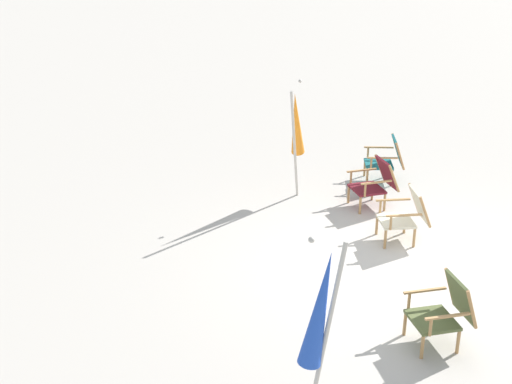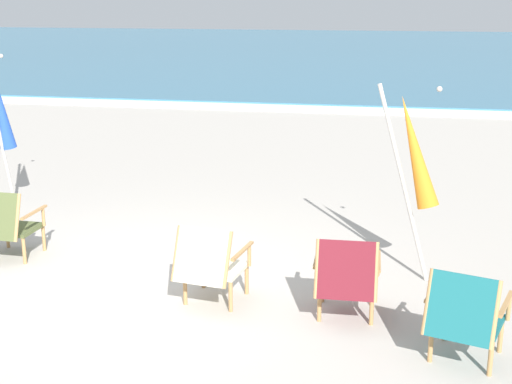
{
  "view_description": "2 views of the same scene",
  "coord_description": "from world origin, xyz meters",
  "px_view_note": "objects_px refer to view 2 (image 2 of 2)",
  "views": [
    {
      "loc": [
        -7.82,
        4.21,
        4.77
      ],
      "look_at": [
        1.65,
        1.76,
        0.67
      ],
      "focal_mm": 50.0,
      "sensor_mm": 36.0,
      "label": 1
    },
    {
      "loc": [
        2.51,
        -6.4,
        2.87
      ],
      "look_at": [
        0.92,
        1.59,
        0.61
      ],
      "focal_mm": 50.0,
      "sensor_mm": 36.0,
      "label": 2
    }
  ],
  "objects_px": {
    "beach_chair_back_right": "(347,276)",
    "beach_chair_far_center": "(6,223)",
    "beach_chair_mid_center": "(465,315)",
    "umbrella_furled_blue": "(0,109)",
    "umbrella_furled_orange": "(415,153)",
    "beach_chair_back_left": "(210,263)"
  },
  "relations": [
    {
      "from": "beach_chair_back_right",
      "to": "beach_chair_far_center",
      "type": "height_order",
      "value": "beach_chair_far_center"
    },
    {
      "from": "beach_chair_mid_center",
      "to": "umbrella_furled_blue",
      "type": "height_order",
      "value": "umbrella_furled_blue"
    },
    {
      "from": "umbrella_furled_orange",
      "to": "umbrella_furled_blue",
      "type": "relative_size",
      "value": 0.96
    },
    {
      "from": "beach_chair_mid_center",
      "to": "beach_chair_far_center",
      "type": "bearing_deg",
      "value": 163.23
    },
    {
      "from": "umbrella_furled_blue",
      "to": "beach_chair_mid_center",
      "type": "bearing_deg",
      "value": -29.69
    },
    {
      "from": "beach_chair_back_left",
      "to": "beach_chair_far_center",
      "type": "distance_m",
      "value": 2.63
    },
    {
      "from": "beach_chair_back_left",
      "to": "beach_chair_back_right",
      "type": "relative_size",
      "value": 1.01
    },
    {
      "from": "beach_chair_mid_center",
      "to": "beach_chair_back_left",
      "type": "bearing_deg",
      "value": 162.61
    },
    {
      "from": "beach_chair_back_left",
      "to": "beach_chair_mid_center",
      "type": "distance_m",
      "value": 2.38
    },
    {
      "from": "beach_chair_mid_center",
      "to": "beach_chair_far_center",
      "type": "distance_m",
      "value": 5.0
    },
    {
      "from": "beach_chair_back_right",
      "to": "beach_chair_mid_center",
      "type": "distance_m",
      "value": 1.17
    },
    {
      "from": "umbrella_furled_orange",
      "to": "umbrella_furled_blue",
      "type": "distance_m",
      "value": 5.67
    },
    {
      "from": "beach_chair_back_right",
      "to": "beach_chair_mid_center",
      "type": "relative_size",
      "value": 0.99
    },
    {
      "from": "beach_chair_mid_center",
      "to": "umbrella_furled_orange",
      "type": "height_order",
      "value": "umbrella_furled_orange"
    },
    {
      "from": "beach_chair_back_left",
      "to": "beach_chair_back_right",
      "type": "bearing_deg",
      "value": -3.23
    },
    {
      "from": "beach_chair_back_right",
      "to": "beach_chair_mid_center",
      "type": "bearing_deg",
      "value": -33.16
    },
    {
      "from": "beach_chair_back_left",
      "to": "umbrella_furled_orange",
      "type": "bearing_deg",
      "value": 31.5
    },
    {
      "from": "beach_chair_far_center",
      "to": "umbrella_furled_blue",
      "type": "height_order",
      "value": "umbrella_furled_blue"
    },
    {
      "from": "beach_chair_far_center",
      "to": "umbrella_furled_blue",
      "type": "bearing_deg",
      "value": 119.73
    },
    {
      "from": "beach_chair_back_right",
      "to": "umbrella_furled_orange",
      "type": "height_order",
      "value": "umbrella_furled_orange"
    },
    {
      "from": "beach_chair_mid_center",
      "to": "beach_chair_far_center",
      "type": "relative_size",
      "value": 1.0
    },
    {
      "from": "beach_chair_far_center",
      "to": "umbrella_furled_orange",
      "type": "bearing_deg",
      "value": 5.27
    }
  ]
}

